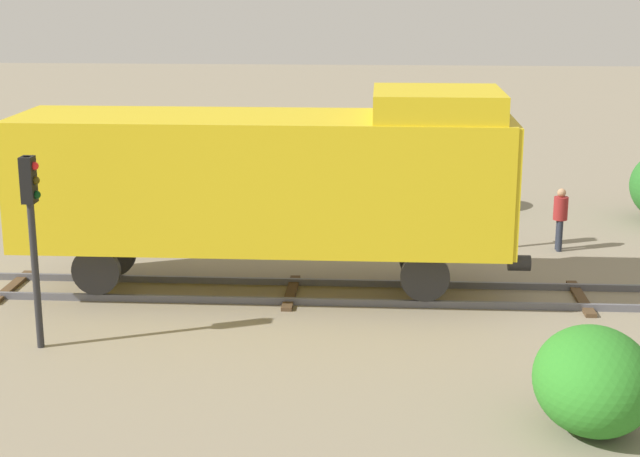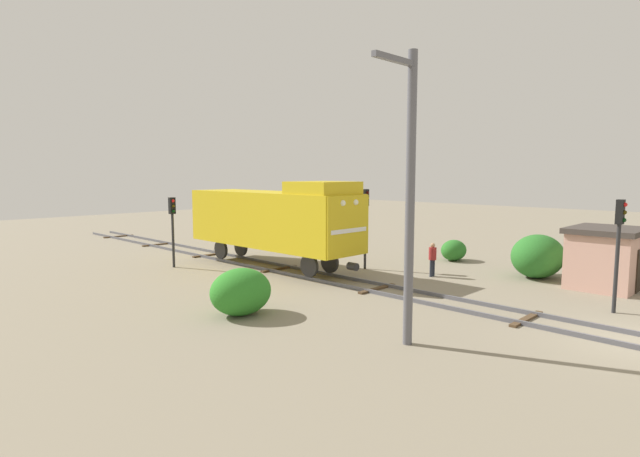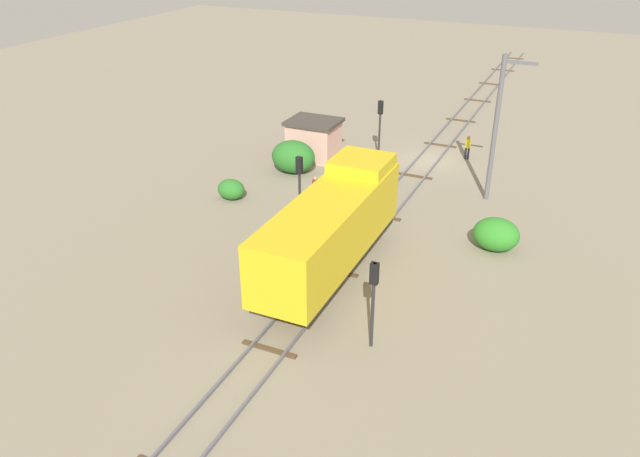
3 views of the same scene
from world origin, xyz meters
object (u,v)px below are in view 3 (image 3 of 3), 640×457
traffic_signal_far (374,289)px  worker_by_signal (315,188)px  relay_hut (314,139)px  traffic_signal_near (380,119)px  worker_near_track (468,146)px  catenary_mast (497,126)px  locomotive (332,224)px  traffic_signal_mid (300,181)px

traffic_signal_far → worker_by_signal: traffic_signal_far is taller
relay_hut → traffic_signal_far: bearing=121.1°
traffic_signal_near → worker_near_track: size_ratio=2.48×
traffic_signal_near → worker_by_signal: size_ratio=2.48×
worker_by_signal → catenary_mast: (-9.26, -4.82, 3.58)m
locomotive → worker_near_track: locomotive is taller
traffic_signal_near → worker_near_track: (-5.60, -2.69, -1.93)m
traffic_signal_far → catenary_mast: (-1.46, -16.32, 1.89)m
worker_near_track → relay_hut: bearing=-67.2°
traffic_signal_mid → catenary_mast: size_ratio=0.50×
traffic_signal_mid → worker_near_track: bearing=-111.5°
locomotive → worker_near_track: size_ratio=6.82×
catenary_mast → relay_hut: (12.56, -2.08, -3.19)m
locomotive → traffic_signal_mid: 4.94m
locomotive → catenary_mast: bearing=-112.7°
worker_by_signal → relay_hut: bearing=97.9°
locomotive → traffic_signal_mid: (3.40, -3.58, 0.22)m
traffic_signal_mid → worker_by_signal: traffic_signal_mid is taller
locomotive → worker_by_signal: 8.57m
traffic_signal_near → traffic_signal_mid: bearing=89.0°
worker_by_signal → traffic_signal_near: bearing=65.6°
locomotive → traffic_signal_far: 5.57m
worker_by_signal → relay_hut: size_ratio=0.49×
traffic_signal_far → catenary_mast: catenary_mast is taller
traffic_signal_mid → catenary_mast: (-8.46, -8.50, 1.59)m
catenary_mast → locomotive: bearing=67.3°
locomotive → traffic_signal_near: locomotive is taller
locomotive → traffic_signal_near: (3.20, -15.62, 0.15)m
traffic_signal_near → catenary_mast: (-8.26, 3.55, 1.66)m
worker_near_track → catenary_mast: 7.68m
catenary_mast → traffic_signal_mid: bearing=45.1°
traffic_signal_mid → worker_near_track: size_ratio=2.54×
traffic_signal_mid → traffic_signal_far: size_ratio=1.12×
catenary_mast → worker_near_track: bearing=-67.0°
worker_by_signal → worker_near_track: bearing=41.6°
locomotive → traffic_signal_far: locomotive is taller
worker_near_track → catenary_mast: catenary_mast is taller
worker_near_track → catenary_mast: bearing=23.1°
traffic_signal_near → traffic_signal_mid: size_ratio=0.98×
worker_near_track → worker_by_signal: bearing=-30.8°
worker_near_track → relay_hut: size_ratio=0.49×
relay_hut → catenary_mast: bearing=170.6°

